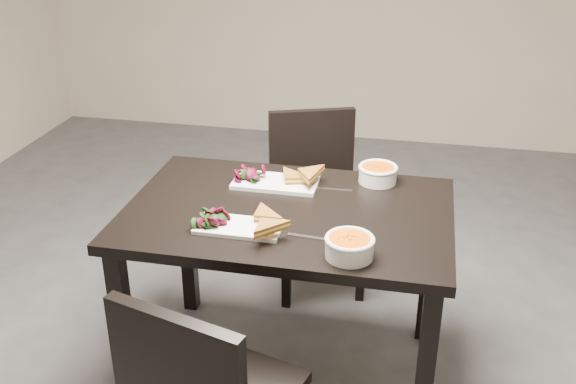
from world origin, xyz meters
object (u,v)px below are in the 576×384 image
Objects in this scene: chair_far at (315,189)px; plate_near at (239,227)px; table at (288,233)px; plate_far at (275,183)px; soup_bowl_near at (350,246)px; soup_bowl_far at (378,173)px.

chair_far reaches higher than plate_near.
plate_near reaches higher than table.
table is 0.25m from plate_near.
plate_near is at bearing -96.32° from plate_far.
chair_far reaches higher than soup_bowl_near.
soup_bowl_near is at bearing -95.07° from chair_far.
table is at bearing -108.78° from chair_far.
plate_near is 0.38m from plate_far.
chair_far is at bearing 105.48° from soup_bowl_near.
table is at bearing -134.19° from soup_bowl_far.
soup_bowl_near is at bearing -14.80° from plate_near.
soup_bowl_far is (0.44, 0.49, 0.03)m from plate_near.
chair_far is 5.39× the size of soup_bowl_far.
plate_far is (0.04, 0.38, 0.00)m from plate_near.
table is 7.61× the size of soup_bowl_far.
soup_bowl_far is (0.04, 0.60, -0.00)m from soup_bowl_near.
chair_far reaches higher than plate_far.
chair_far is 2.85× the size of plate_near.
soup_bowl_far is at bearing 45.81° from table.
chair_far is (-0.02, 0.74, -0.17)m from table.
chair_far is at bearing 126.74° from soup_bowl_far.
plate_near is 0.89× the size of plate_far.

